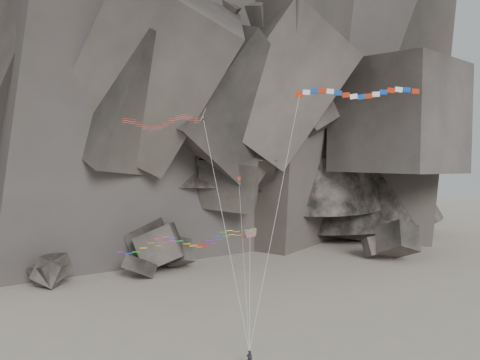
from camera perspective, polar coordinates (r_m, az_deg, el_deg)
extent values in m
plane|color=gray|center=(61.47, 1.58, -16.98)|extent=(260.00, 260.00, 0.00)
cube|color=#47423F|center=(97.30, -9.61, -7.17)|extent=(9.31, 8.27, 9.56)
cube|color=#47423F|center=(88.41, -19.51, -9.62)|extent=(7.20, 6.68, 5.19)
cube|color=#47423F|center=(89.48, -10.66, -9.59)|extent=(5.96, 5.85, 4.09)
cube|color=#47423F|center=(87.41, -19.62, -9.61)|extent=(5.75, 4.49, 5.17)
cube|color=#47423F|center=(93.42, -8.53, -7.84)|extent=(9.67, 8.10, 8.70)
cube|color=#47423F|center=(104.50, 16.45, -6.94)|extent=(7.88, 8.82, 8.30)
cube|color=#47423F|center=(105.61, 14.08, -7.23)|extent=(3.73, 4.45, 4.80)
cube|color=#47423F|center=(94.80, -6.43, -8.20)|extent=(5.33, 6.25, 5.96)
imported|color=black|center=(55.23, 1.01, -18.39)|extent=(0.71, 0.52, 1.90)
cylinder|color=silver|center=(56.17, -1.66, -4.96)|extent=(2.87, 9.75, 23.43)
cube|color=red|center=(61.69, 6.30, 9.05)|extent=(0.95, 0.80, 0.54)
cube|color=white|center=(61.67, 7.11, 9.26)|extent=(0.99, 0.82, 0.60)
cube|color=#0E3D9B|center=(61.60, 7.93, 9.39)|extent=(1.01, 0.82, 0.64)
cube|color=red|center=(61.51, 8.76, 9.40)|extent=(1.01, 0.83, 0.64)
cube|color=white|center=(61.42, 9.60, 9.29)|extent=(1.00, 0.82, 0.61)
cube|color=#0E3D9B|center=(61.35, 10.43, 9.09)|extent=(0.96, 0.80, 0.56)
cube|color=red|center=(61.34, 11.24, 8.87)|extent=(0.98, 0.81, 0.59)
cube|color=white|center=(61.39, 12.03, 8.70)|extent=(1.01, 0.82, 0.63)
cube|color=#0E3D9B|center=(61.51, 12.79, 8.63)|extent=(1.01, 0.83, 0.65)
cube|color=red|center=(61.68, 13.54, 8.69)|extent=(1.00, 0.82, 0.62)
cube|color=white|center=(61.88, 14.28, 8.84)|extent=(0.97, 0.81, 0.57)
cube|color=#0E3D9B|center=(62.08, 15.03, 9.03)|extent=(0.97, 0.81, 0.57)
cube|color=red|center=(62.26, 15.78, 9.17)|extent=(1.00, 0.82, 0.63)
cube|color=white|center=(62.39, 16.56, 9.22)|extent=(1.01, 0.83, 0.65)
cube|color=#0E3D9B|center=(62.47, 17.36, 9.15)|extent=(1.01, 0.82, 0.63)
cube|color=red|center=(62.52, 18.17, 8.96)|extent=(0.98, 0.81, 0.59)
cylinder|color=silver|center=(56.59, 3.89, -3.62)|extent=(8.03, 8.11, 25.94)
cube|color=#BBCF0B|center=(57.49, 1.08, -5.57)|extent=(1.46, 0.83, 0.80)
cube|color=#0CB219|center=(57.35, 1.13, -5.90)|extent=(1.22, 0.64, 0.55)
cylinder|color=silver|center=(55.93, 1.05, -11.56)|extent=(1.52, 5.43, 10.91)
cube|color=red|center=(61.27, -0.13, 0.19)|extent=(0.53, 0.31, 0.36)
cube|color=#0E3D9B|center=(61.24, -0.31, 0.19)|extent=(0.21, 0.14, 0.38)
cylinder|color=silver|center=(57.42, 0.39, -8.33)|extent=(1.39, 10.03, 16.40)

